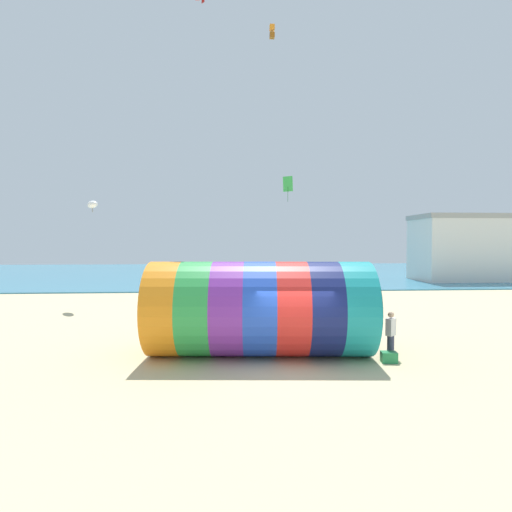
{
  "coord_description": "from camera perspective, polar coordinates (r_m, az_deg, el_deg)",
  "views": [
    {
      "loc": [
        -2.13,
        -12.8,
        4.09
      ],
      "look_at": [
        -1.03,
        3.47,
        3.51
      ],
      "focal_mm": 28.0,
      "sensor_mm": 36.0,
      "label": 1
    }
  ],
  "objects": [
    {
      "name": "ground_plane",
      "position": [
        13.6,
        5.54,
        -15.47
      ],
      "size": [
        120.0,
        120.0,
        0.0
      ],
      "primitive_type": "plane",
      "color": "#CCBA8C"
    },
    {
      "name": "kite_white_parafoil",
      "position": [
        27.57,
        -22.33,
        6.83
      ],
      "size": [
        1.25,
        1.55,
        0.75
      ],
      "color": "white"
    },
    {
      "name": "kite_orange_box",
      "position": [
        31.35,
        2.31,
        29.38
      ],
      "size": [
        0.34,
        0.34,
        0.95
      ],
      "color": "orange"
    },
    {
      "name": "sea",
      "position": [
        52.56,
        -1.51,
        -2.38
      ],
      "size": [
        120.0,
        40.0,
        0.1
      ],
      "primitive_type": "cube",
      "color": "teal",
      "rests_on": "ground"
    },
    {
      "name": "cooler_box",
      "position": [
        14.65,
        18.46,
        -13.55
      ],
      "size": [
        0.56,
        0.42,
        0.36
      ],
      "primitive_type": "cube",
      "rotation": [
        0.0,
        0.0,
        3.02
      ],
      "color": "#268C4C",
      "rests_on": "ground"
    },
    {
      "name": "kite_green_diamond",
      "position": [
        30.21,
        4.57,
        10.17
      ],
      "size": [
        0.72,
        0.52,
        1.88
      ],
      "color": "green"
    },
    {
      "name": "kite_handler",
      "position": [
        15.02,
        18.7,
        -10.58
      ],
      "size": [
        0.42,
        0.4,
        1.65
      ],
      "color": "#383D56",
      "rests_on": "ground"
    },
    {
      "name": "promenade_building",
      "position": [
        47.57,
        29.32,
        1.01
      ],
      "size": [
        13.41,
        5.56,
        6.9
      ],
      "color": "silver",
      "rests_on": "ground"
    },
    {
      "name": "giant_inflatable_tube",
      "position": [
        14.51,
        0.63,
        -7.49
      ],
      "size": [
        8.11,
        3.94,
        3.38
      ],
      "color": "orange",
      "rests_on": "ground"
    }
  ]
}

